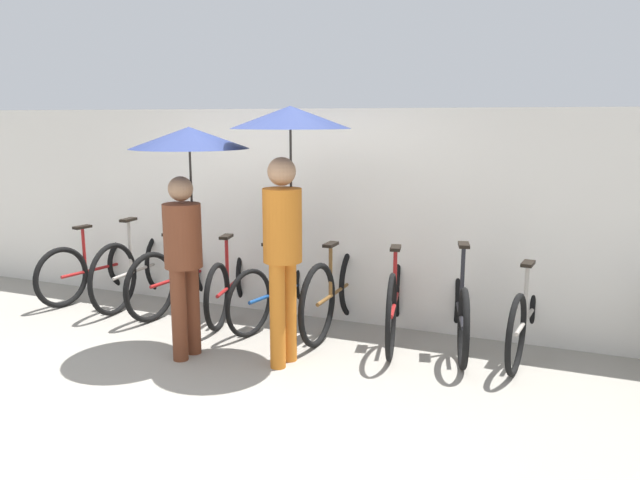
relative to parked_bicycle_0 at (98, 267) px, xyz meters
The scene contains 13 objects.
ground_plane 2.92m from the parked_bicycle_0, 35.51° to the right, with size 30.00×30.00×0.00m, color gray.
back_wall 2.49m from the parked_bicycle_0, ahead, with size 14.00×0.12×2.14m.
parked_bicycle_0 is the anchor object (origin of this frame).
parked_bicycle_1 0.59m from the parked_bicycle_0, ahead, with size 0.44×1.72×1.04m.
parked_bicycle_2 1.18m from the parked_bicycle_0, ahead, with size 0.44×1.76×1.03m.
parked_bicycle_3 1.77m from the parked_bicycle_0, ahead, with size 0.53×1.63×1.05m.
parked_bicycle_4 2.36m from the parked_bicycle_0, ahead, with size 0.51×1.71×1.07m.
parked_bicycle_5 2.95m from the parked_bicycle_0, ahead, with size 0.44×1.73×1.07m.
parked_bicycle_6 3.54m from the parked_bicycle_0, ahead, with size 0.53×1.83×1.04m.
parked_bicycle_7 4.13m from the parked_bicycle_0, ahead, with size 0.57×1.70×1.02m.
parked_bicycle_8 4.73m from the parked_bicycle_0, ahead, with size 0.44×1.73×1.01m.
pedestrian_leading 2.58m from the parked_bicycle_0, 28.31° to the right, with size 1.00×1.00×1.97m.
pedestrian_center 3.27m from the parked_bicycle_0, 17.75° to the right, with size 0.98×0.98×2.14m.
Camera 1 is at (2.66, -3.81, 2.05)m, focal length 35.00 mm.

